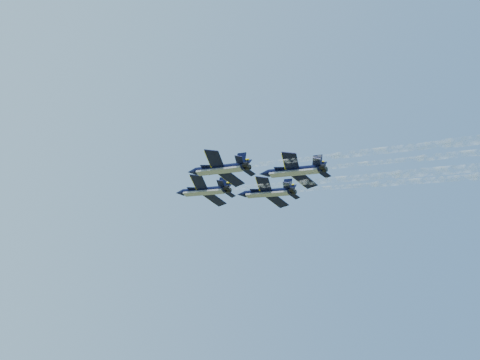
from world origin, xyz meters
TOP-DOWN VIEW (x-y plane):
  - jet_lead at (-0.78, 9.79)m, footprint 11.39×16.38m
  - jet_left at (-6.11, -3.97)m, footprint 11.39×16.38m
  - jet_right at (11.73, 1.72)m, footprint 11.39×16.38m
  - jet_slot at (6.95, -12.52)m, footprint 11.39×16.38m
  - smoke_trail_lead at (18.48, -44.59)m, footprint 27.69×73.91m

SIDE VIEW (x-z plane):
  - jet_lead at x=-0.78m, z-range 102.38..107.54m
  - jet_left at x=-6.11m, z-range 102.38..107.54m
  - jet_right at x=11.73m, z-range 102.38..107.54m
  - jet_slot at x=6.95m, z-range 102.38..107.54m
  - smoke_trail_lead at x=18.48m, z-range 103.69..106.30m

